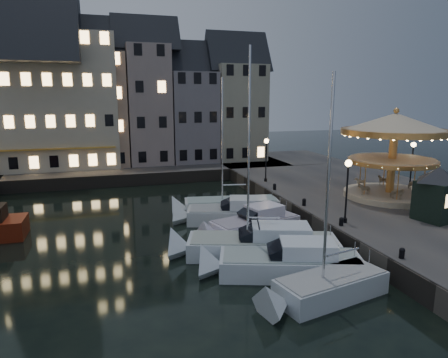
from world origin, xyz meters
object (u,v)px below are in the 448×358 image
object	(u,v)px
motorboat_d	(250,226)
motorboat_f	(224,206)
motorboat_a	(322,290)
streetlamp_d	(412,158)
bollard_a	(402,253)
motorboat_e	(231,214)
ticket_kiosk	(438,184)
bollard_b	(341,221)
streetlamp_b	(347,182)
bollard_c	(304,202)
streetlamp_c	(266,154)
bollard_d	(275,186)
motorboat_b	(283,264)
motorboat_c	(256,245)
carousel	(394,139)

from	to	relation	value
motorboat_d	motorboat_f	size ratio (longest dim) A/B	0.63
motorboat_a	motorboat_f	bearing A→B (deg)	90.69
streetlamp_d	bollard_a	distance (m)	17.79
motorboat_e	motorboat_f	distance (m)	2.70
motorboat_f	ticket_kiosk	bearing A→B (deg)	-40.31
motorboat_d	bollard_b	bearing A→B (deg)	-35.50
streetlamp_b	ticket_kiosk	size ratio (longest dim) A/B	1.02
motorboat_a	ticket_kiosk	world-z (taller)	motorboat_a
bollard_a	bollard_c	size ratio (longest dim) A/B	1.00
motorboat_a	motorboat_e	bearing A→B (deg)	92.13
motorboat_f	bollard_a	bearing A→B (deg)	-70.98
streetlamp_c	motorboat_d	world-z (taller)	streetlamp_c
bollard_d	motorboat_f	distance (m)	5.34
ticket_kiosk	streetlamp_c	bearing A→B (deg)	112.30
bollard_a	motorboat_f	bearing A→B (deg)	109.02
bollard_d	motorboat_b	size ratio (longest dim) A/B	0.07
bollard_a	motorboat_a	size ratio (longest dim) A/B	0.05
bollard_b	motorboat_e	xyz separation A→B (m)	(-5.34, 6.49, -0.96)
streetlamp_b	motorboat_e	world-z (taller)	streetlamp_b
motorboat_f	bollard_b	bearing A→B (deg)	-61.12
bollard_d	streetlamp_c	bearing A→B (deg)	80.27
bollard_c	motorboat_e	world-z (taller)	motorboat_e
motorboat_c	bollard_b	bearing A→B (deg)	1.27
bollard_c	motorboat_a	size ratio (longest dim) A/B	0.05
streetlamp_d	bollard_c	distance (m)	12.40
bollard_d	motorboat_c	world-z (taller)	motorboat_c
streetlamp_b	carousel	distance (m)	9.01
bollard_a	motorboat_e	world-z (taller)	motorboat_e
bollard_c	carousel	distance (m)	9.12
streetlamp_c	ticket_kiosk	xyz separation A→B (m)	(6.06, -14.77, -0.28)
streetlamp_b	streetlamp_d	world-z (taller)	same
bollard_d	motorboat_b	distance (m)	14.64
bollard_d	ticket_kiosk	xyz separation A→B (m)	(6.66, -11.27, 2.14)
streetlamp_c	bollard_b	distance (m)	14.22
motorboat_a	ticket_kiosk	xyz separation A→B (m)	(11.53, 5.28, 3.20)
streetlamp_c	motorboat_d	size ratio (longest dim) A/B	0.57
motorboat_f	motorboat_a	bearing A→B (deg)	-89.31
motorboat_b	ticket_kiosk	size ratio (longest dim) A/B	2.07
bollard_d	motorboat_a	distance (m)	17.28
streetlamp_d	carousel	bearing A→B (deg)	-150.97
motorboat_b	streetlamp_b	bearing A→B (deg)	30.08
motorboat_c	carousel	xyz separation A→B (m)	(13.83, 5.43, 5.39)
motorboat_e	motorboat_b	bearing A→B (deg)	-90.97
motorboat_a	carousel	size ratio (longest dim) A/B	1.32
streetlamp_b	motorboat_f	xyz separation A→B (m)	(-5.66, 8.67, -3.49)
streetlamp_b	motorboat_c	distance (m)	7.33
motorboat_a	motorboat_d	bearing A→B (deg)	90.11
streetlamp_b	motorboat_b	bearing A→B (deg)	-149.92
carousel	motorboat_f	bearing A→B (deg)	163.43
streetlamp_c	streetlamp_d	world-z (taller)	same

